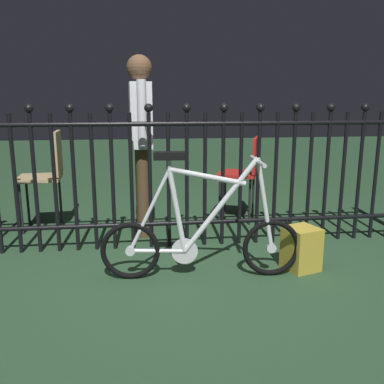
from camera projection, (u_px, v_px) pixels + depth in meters
name	position (u px, v px, depth m)	size (l,w,h in m)	color
ground_plane	(190.00, 275.00, 2.88)	(20.00, 20.00, 0.00)	#27452B
iron_fence	(174.00, 173.00, 3.32)	(4.11, 0.07, 1.20)	black
bicycle	(201.00, 234.00, 2.78)	(1.36, 0.40, 0.86)	black
chair_red	(245.00, 169.00, 4.08)	(0.48, 0.48, 0.83)	black
chair_tan	(48.00, 170.00, 3.82)	(0.41, 0.40, 0.91)	black
person_visitor	(141.00, 131.00, 3.56)	(0.21, 0.48, 1.55)	#4C3823
display_crate	(301.00, 248.00, 2.95)	(0.21, 0.21, 0.31)	#B29933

